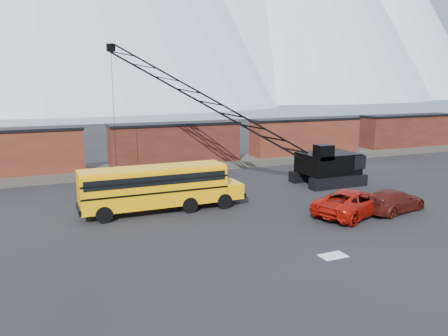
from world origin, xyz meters
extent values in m
plane|color=black|center=(0.00, 0.00, 0.00)|extent=(160.00, 160.00, 0.00)
cone|color=silver|center=(260.00, 285.00, 72.00)|extent=(220.00, 220.00, 150.00)
cube|color=silver|center=(0.00, 340.00, 12.00)|extent=(800.00, 80.00, 24.00)
cube|color=#4A443D|center=(0.00, 22.00, 0.35)|extent=(120.00, 5.00, 0.70)
cube|color=#4C1B15|center=(-16.00, 22.00, 2.70)|extent=(13.50, 2.90, 4.00)
cube|color=black|center=(-16.00, 22.00, 4.75)|extent=(13.70, 3.10, 0.25)
cube|color=black|center=(-11.80, 22.00, 1.00)|extent=(2.20, 2.40, 0.60)
cube|color=#571D18|center=(0.00, 22.00, 2.70)|extent=(13.50, 2.90, 4.00)
cube|color=black|center=(0.00, 22.00, 4.75)|extent=(13.70, 3.10, 0.25)
cube|color=black|center=(-4.20, 22.00, 1.00)|extent=(2.20, 2.40, 0.60)
cube|color=black|center=(4.20, 22.00, 1.00)|extent=(2.20, 2.40, 0.60)
cube|color=#4C1B15|center=(16.00, 22.00, 2.70)|extent=(13.50, 2.90, 4.00)
cube|color=black|center=(16.00, 22.00, 4.75)|extent=(13.70, 3.10, 0.25)
cube|color=black|center=(11.80, 22.00, 1.00)|extent=(2.20, 2.40, 0.60)
cube|color=black|center=(20.20, 22.00, 1.00)|extent=(2.20, 2.40, 0.60)
cube|color=#571D18|center=(32.00, 22.00, 2.70)|extent=(13.50, 2.90, 4.00)
cube|color=black|center=(32.00, 22.00, 4.75)|extent=(13.70, 3.10, 0.25)
cube|color=black|center=(27.80, 22.00, 1.00)|extent=(2.20, 2.40, 0.60)
cube|color=black|center=(36.20, 22.00, 1.00)|extent=(2.20, 2.40, 0.60)
cube|color=silver|center=(0.50, -4.00, 0.01)|extent=(1.40, 0.90, 0.02)
cube|color=#E89904|center=(-6.02, 7.49, 1.80)|extent=(10.00, 2.50, 2.50)
cube|color=#E89904|center=(-0.42, 7.49, 1.10)|extent=(1.60, 2.30, 1.10)
cube|color=#E89904|center=(-6.02, 7.49, 3.10)|extent=(10.00, 2.30, 0.18)
cube|color=black|center=(-6.02, 6.23, 2.50)|extent=(9.60, 0.05, 0.65)
cube|color=black|center=(-6.02, 8.75, 2.50)|extent=(9.60, 0.05, 0.65)
cube|color=black|center=(0.43, 7.49, 0.80)|extent=(0.15, 2.45, 0.35)
cube|color=black|center=(-11.07, 7.49, 0.80)|extent=(0.15, 2.50, 0.35)
cylinder|color=black|center=(-9.62, 6.34, 0.55)|extent=(1.10, 0.35, 1.10)
cylinder|color=black|center=(-9.62, 8.64, 0.55)|extent=(1.10, 0.35, 1.10)
cylinder|color=black|center=(-3.82, 6.34, 0.55)|extent=(1.10, 0.35, 1.10)
cylinder|color=black|center=(-3.82, 8.64, 0.55)|extent=(1.10, 0.35, 1.10)
cylinder|color=black|center=(-1.22, 6.34, 0.55)|extent=(1.10, 0.35, 1.10)
cylinder|color=black|center=(-1.22, 8.64, 0.55)|extent=(1.10, 0.35, 1.10)
imported|color=#9A1007|center=(6.20, 1.43, 0.90)|extent=(7.12, 5.08, 1.80)
imported|color=#40110B|center=(9.31, 0.95, 0.79)|extent=(5.76, 3.30, 1.57)
cube|color=black|center=(10.43, 8.41, 0.50)|extent=(5.50, 1.00, 1.00)
cube|color=black|center=(10.43, 11.61, 0.50)|extent=(5.50, 1.00, 1.00)
cube|color=black|center=(10.43, 10.01, 1.90)|extent=(4.80, 3.60, 1.80)
cube|color=black|center=(12.43, 10.01, 2.10)|extent=(1.20, 3.80, 1.20)
cube|color=black|center=(9.03, 8.81, 3.10)|extent=(1.40, 1.20, 1.30)
cube|color=black|center=(9.03, 8.26, 3.10)|extent=(1.20, 0.06, 0.90)
cube|color=black|center=(-7.02, 16.72, 11.79)|extent=(0.70, 0.50, 0.60)
cylinder|color=black|center=(-7.02, 16.72, 5.89)|extent=(0.04, 0.04, 11.49)
cube|color=black|center=(-7.02, 16.72, 0.35)|extent=(0.25, 0.25, 0.50)
camera|label=1|loc=(-13.18, -21.41, 8.78)|focal=35.00mm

